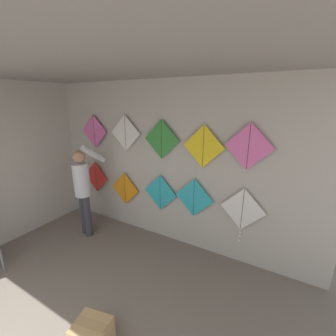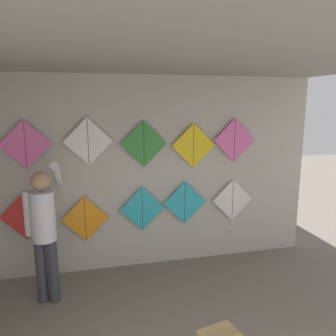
{
  "view_description": "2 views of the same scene",
  "coord_description": "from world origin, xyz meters",
  "px_view_note": "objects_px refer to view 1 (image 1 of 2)",
  "views": [
    {
      "loc": [
        1.99,
        0.14,
        2.46
      ],
      "look_at": [
        0.34,
        3.02,
        1.46
      ],
      "focal_mm": 24.0,
      "sensor_mm": 36.0,
      "label": 1
    },
    {
      "loc": [
        -0.66,
        -1.26,
        2.41
      ],
      "look_at": [
        0.37,
        3.02,
        1.54
      ],
      "focal_mm": 35.0,
      "sensor_mm": 36.0,
      "label": 2
    }
  ],
  "objects_px": {
    "kite_6": "(125,133)",
    "kite_7": "(161,140)",
    "cardboard_box": "(92,334)",
    "kite_3": "(194,198)",
    "kite_2": "(160,193)",
    "kite_8": "(203,147)",
    "kite_9": "(249,147)",
    "kite_4": "(242,211)",
    "kite_1": "(125,189)",
    "kite_5": "(94,131)",
    "shopkeeper": "(83,186)",
    "kite_0": "(96,177)"
  },
  "relations": [
    {
      "from": "kite_6",
      "to": "kite_7",
      "type": "xyz_separation_m",
      "value": [
        0.76,
        0.0,
        -0.05
      ]
    },
    {
      "from": "cardboard_box",
      "to": "kite_3",
      "type": "bearing_deg",
      "value": 83.42
    },
    {
      "from": "cardboard_box",
      "to": "kite_2",
      "type": "distance_m",
      "value": 2.19
    },
    {
      "from": "kite_8",
      "to": "kite_9",
      "type": "relative_size",
      "value": 1.0
    },
    {
      "from": "kite_8",
      "to": "kite_4",
      "type": "bearing_deg",
      "value": -0.06
    },
    {
      "from": "kite_1",
      "to": "kite_5",
      "type": "distance_m",
      "value": 1.28
    },
    {
      "from": "kite_3",
      "to": "kite_7",
      "type": "distance_m",
      "value": 1.09
    },
    {
      "from": "kite_7",
      "to": "shopkeeper",
      "type": "bearing_deg",
      "value": -155.62
    },
    {
      "from": "kite_1",
      "to": "kite_5",
      "type": "bearing_deg",
      "value": 180.0
    },
    {
      "from": "kite_2",
      "to": "kite_8",
      "type": "relative_size",
      "value": 1.0
    },
    {
      "from": "kite_5",
      "to": "kite_8",
      "type": "height_order",
      "value": "kite_5"
    },
    {
      "from": "kite_1",
      "to": "kite_5",
      "type": "relative_size",
      "value": 1.0
    },
    {
      "from": "shopkeeper",
      "to": "kite_9",
      "type": "xyz_separation_m",
      "value": [
        2.69,
        0.6,
        0.88
      ]
    },
    {
      "from": "kite_4",
      "to": "kite_9",
      "type": "bearing_deg",
      "value": 172.23
    },
    {
      "from": "kite_5",
      "to": "kite_7",
      "type": "bearing_deg",
      "value": 0.0
    },
    {
      "from": "kite_2",
      "to": "shopkeeper",
      "type": "bearing_deg",
      "value": -155.02
    },
    {
      "from": "kite_2",
      "to": "kite_3",
      "type": "bearing_deg",
      "value": 0.0
    },
    {
      "from": "kite_6",
      "to": "kite_5",
      "type": "bearing_deg",
      "value": 180.0
    },
    {
      "from": "kite_7",
      "to": "kite_8",
      "type": "relative_size",
      "value": 1.0
    },
    {
      "from": "kite_4",
      "to": "kite_6",
      "type": "xyz_separation_m",
      "value": [
        -2.14,
        0.0,
        1.0
      ]
    },
    {
      "from": "kite_2",
      "to": "kite_3",
      "type": "xyz_separation_m",
      "value": [
        0.65,
        0.0,
        0.05
      ]
    },
    {
      "from": "kite_2",
      "to": "kite_9",
      "type": "distance_m",
      "value": 1.71
    },
    {
      "from": "cardboard_box",
      "to": "kite_7",
      "type": "distance_m",
      "value": 2.67
    },
    {
      "from": "kite_0",
      "to": "kite_8",
      "type": "bearing_deg",
      "value": 0.0
    },
    {
      "from": "kite_9",
      "to": "kite_5",
      "type": "bearing_deg",
      "value": 180.0
    },
    {
      "from": "kite_3",
      "to": "cardboard_box",
      "type": "bearing_deg",
      "value": -96.58
    },
    {
      "from": "kite_0",
      "to": "kite_7",
      "type": "bearing_deg",
      "value": 0.0
    },
    {
      "from": "kite_1",
      "to": "kite_4",
      "type": "xyz_separation_m",
      "value": [
        2.23,
        -0.0,
        0.09
      ]
    },
    {
      "from": "kite_1",
      "to": "kite_3",
      "type": "xyz_separation_m",
      "value": [
        1.46,
        0.0,
        0.13
      ]
    },
    {
      "from": "kite_7",
      "to": "kite_1",
      "type": "bearing_deg",
      "value": 180.0
    },
    {
      "from": "kite_1",
      "to": "kite_2",
      "type": "bearing_deg",
      "value": 0.0
    },
    {
      "from": "kite_0",
      "to": "kite_6",
      "type": "xyz_separation_m",
      "value": [
        0.87,
        0.0,
        0.98
      ]
    },
    {
      "from": "kite_2",
      "to": "kite_6",
      "type": "xyz_separation_m",
      "value": [
        -0.72,
        0.0,
        1.01
      ]
    },
    {
      "from": "cardboard_box",
      "to": "kite_0",
      "type": "xyz_separation_m",
      "value": [
        -2.0,
        2.02,
        0.77
      ]
    },
    {
      "from": "kite_2",
      "to": "kite_8",
      "type": "height_order",
      "value": "kite_8"
    },
    {
      "from": "kite_8",
      "to": "cardboard_box",
      "type": "bearing_deg",
      "value": -99.96
    },
    {
      "from": "kite_8",
      "to": "kite_9",
      "type": "distance_m",
      "value": 0.65
    },
    {
      "from": "kite_1",
      "to": "kite_3",
      "type": "height_order",
      "value": "kite_3"
    },
    {
      "from": "kite_5",
      "to": "kite_9",
      "type": "xyz_separation_m",
      "value": [
        2.93,
        0.0,
        -0.02
      ]
    },
    {
      "from": "kite_2",
      "to": "kite_1",
      "type": "bearing_deg",
      "value": 180.0
    },
    {
      "from": "kite_3",
      "to": "kite_9",
      "type": "relative_size",
      "value": 1.0
    },
    {
      "from": "kite_4",
      "to": "cardboard_box",
      "type": "bearing_deg",
      "value": -116.49
    },
    {
      "from": "cardboard_box",
      "to": "kite_1",
      "type": "relative_size",
      "value": 0.64
    },
    {
      "from": "shopkeeper",
      "to": "kite_1",
      "type": "xyz_separation_m",
      "value": [
        0.47,
        0.6,
        -0.17
      ]
    },
    {
      "from": "kite_0",
      "to": "kite_7",
      "type": "xyz_separation_m",
      "value": [
        1.63,
        0.0,
        0.93
      ]
    },
    {
      "from": "kite_0",
      "to": "kite_9",
      "type": "height_order",
      "value": "kite_9"
    },
    {
      "from": "kite_5",
      "to": "cardboard_box",
      "type": "bearing_deg",
      "value": -46.28
    },
    {
      "from": "cardboard_box",
      "to": "kite_7",
      "type": "bearing_deg",
      "value": 100.61
    },
    {
      "from": "kite_5",
      "to": "kite_7",
      "type": "xyz_separation_m",
      "value": [
        1.55,
        0.0,
        -0.03
      ]
    },
    {
      "from": "kite_0",
      "to": "kite_6",
      "type": "relative_size",
      "value": 1.0
    }
  ]
}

